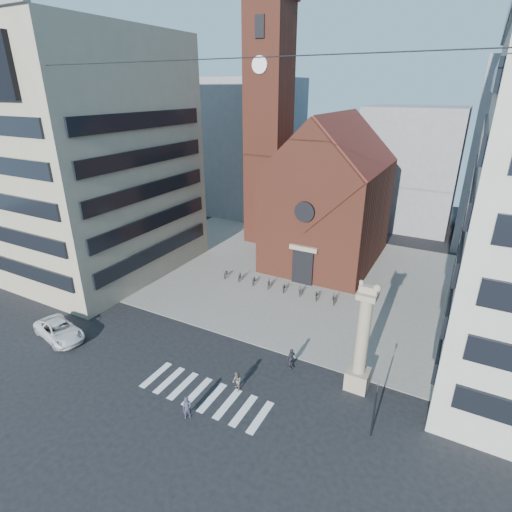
{
  "coord_description": "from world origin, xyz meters",
  "views": [
    {
      "loc": [
        14.53,
        -21.19,
        20.43
      ],
      "look_at": [
        -1.14,
        8.0,
        6.45
      ],
      "focal_mm": 28.0,
      "sensor_mm": 36.0,
      "label": 1
    }
  ],
  "objects_px": {
    "pedestrian_2": "(291,359)",
    "scooter_0": "(226,273)",
    "traffic_light": "(375,407)",
    "lion_column": "(361,348)",
    "white_car": "(59,330)",
    "pedestrian_0": "(187,408)",
    "pedestrian_1": "(237,381)"
  },
  "relations": [
    {
      "from": "lion_column",
      "to": "white_car",
      "type": "height_order",
      "value": "lion_column"
    },
    {
      "from": "white_car",
      "to": "pedestrian_0",
      "type": "height_order",
      "value": "pedestrian_0"
    },
    {
      "from": "white_car",
      "to": "pedestrian_0",
      "type": "bearing_deg",
      "value": -85.12
    },
    {
      "from": "pedestrian_0",
      "to": "pedestrian_1",
      "type": "bearing_deg",
      "value": 27.36
    },
    {
      "from": "white_car",
      "to": "traffic_light",
      "type": "bearing_deg",
      "value": -72.67
    },
    {
      "from": "white_car",
      "to": "pedestrian_0",
      "type": "relative_size",
      "value": 3.26
    },
    {
      "from": "scooter_0",
      "to": "traffic_light",
      "type": "bearing_deg",
      "value": -56.43
    },
    {
      "from": "lion_column",
      "to": "pedestrian_1",
      "type": "distance_m",
      "value": 9.25
    },
    {
      "from": "white_car",
      "to": "pedestrian_1",
      "type": "distance_m",
      "value": 17.26
    },
    {
      "from": "white_car",
      "to": "scooter_0",
      "type": "bearing_deg",
      "value": -7.3
    },
    {
      "from": "pedestrian_1",
      "to": "pedestrian_2",
      "type": "height_order",
      "value": "pedestrian_2"
    },
    {
      "from": "scooter_0",
      "to": "white_car",
      "type": "bearing_deg",
      "value": -129.85
    },
    {
      "from": "pedestrian_1",
      "to": "pedestrian_0",
      "type": "bearing_deg",
      "value": -72.85
    },
    {
      "from": "white_car",
      "to": "pedestrian_2",
      "type": "bearing_deg",
      "value": -60.64
    },
    {
      "from": "scooter_0",
      "to": "lion_column",
      "type": "bearing_deg",
      "value": -51.06
    },
    {
      "from": "lion_column",
      "to": "traffic_light",
      "type": "height_order",
      "value": "lion_column"
    },
    {
      "from": "lion_column",
      "to": "traffic_light",
      "type": "distance_m",
      "value": 4.62
    },
    {
      "from": "traffic_light",
      "to": "pedestrian_2",
      "type": "relative_size",
      "value": 2.45
    },
    {
      "from": "pedestrian_0",
      "to": "pedestrian_1",
      "type": "relative_size",
      "value": 1.09
    },
    {
      "from": "traffic_light",
      "to": "pedestrian_2",
      "type": "distance_m",
      "value": 8.2
    },
    {
      "from": "lion_column",
      "to": "scooter_0",
      "type": "relative_size",
      "value": 5.47
    },
    {
      "from": "traffic_light",
      "to": "pedestrian_2",
      "type": "bearing_deg",
      "value": 152.66
    },
    {
      "from": "traffic_light",
      "to": "pedestrian_1",
      "type": "xyz_separation_m",
      "value": [
        -9.63,
        -0.46,
        -1.52
      ]
    },
    {
      "from": "lion_column",
      "to": "pedestrian_1",
      "type": "xyz_separation_m",
      "value": [
        -7.64,
        -4.46,
        -2.69
      ]
    },
    {
      "from": "pedestrian_0",
      "to": "scooter_0",
      "type": "bearing_deg",
      "value": 74.7
    },
    {
      "from": "lion_column",
      "to": "scooter_0",
      "type": "xyz_separation_m",
      "value": [
        -18.48,
        11.21,
        -2.99
      ]
    },
    {
      "from": "pedestrian_0",
      "to": "pedestrian_2",
      "type": "bearing_deg",
      "value": 22.7
    },
    {
      "from": "lion_column",
      "to": "scooter_0",
      "type": "bearing_deg",
      "value": 148.76
    },
    {
      "from": "pedestrian_1",
      "to": "scooter_0",
      "type": "distance_m",
      "value": 19.06
    },
    {
      "from": "pedestrian_2",
      "to": "scooter_0",
      "type": "bearing_deg",
      "value": 67.75
    },
    {
      "from": "pedestrian_1",
      "to": "traffic_light",
      "type": "bearing_deg",
      "value": 41.79
    },
    {
      "from": "white_car",
      "to": "pedestrian_0",
      "type": "xyz_separation_m",
      "value": [
        15.63,
        -2.16,
        0.08
      ]
    }
  ]
}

